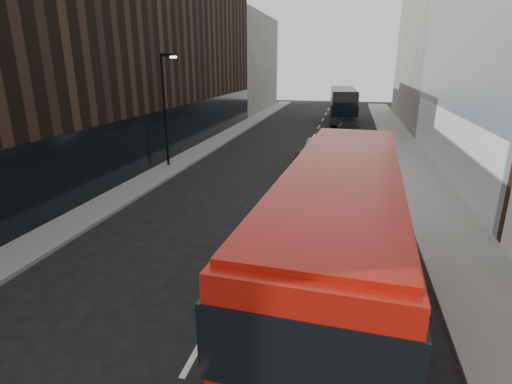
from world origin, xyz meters
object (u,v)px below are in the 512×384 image
Objects in this scene: car_b at (317,149)px; car_a at (306,165)px; street_lamp at (166,103)px; red_bus at (339,242)px; car_c at (348,129)px; grey_bus at (343,104)px.

car_a is at bearing -86.84° from car_b.
street_lamp is 18.64m from red_bus.
car_a is 0.96× the size of car_c.
street_lamp reaches higher than car_c.
red_bus reaches higher than car_a.
street_lamp is 0.59× the size of grey_bus.
grey_bus is (-0.85, 39.31, -0.40)m from red_bus.
car_a is at bearing 102.16° from red_bus.
car_a is 5.24m from car_b.
street_lamp reaches higher than red_bus.
red_bus reaches higher than car_c.
street_lamp is 0.64× the size of red_bus.
car_c is (11.31, 14.66, -3.49)m from street_lamp.
car_c reaches higher than car_b.
red_bus is 14.59m from car_a.
grey_bus is 10.09m from car_c.
car_b is 10.01m from car_c.
car_a is (9.05, -0.37, -3.41)m from street_lamp.
grey_bus is 2.53× the size of car_c.
car_b is (-1.27, -19.76, -1.36)m from grey_bus.
grey_bus is (10.51, 24.63, -2.14)m from street_lamp.
red_bus is at bearing -92.38° from grey_bus.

